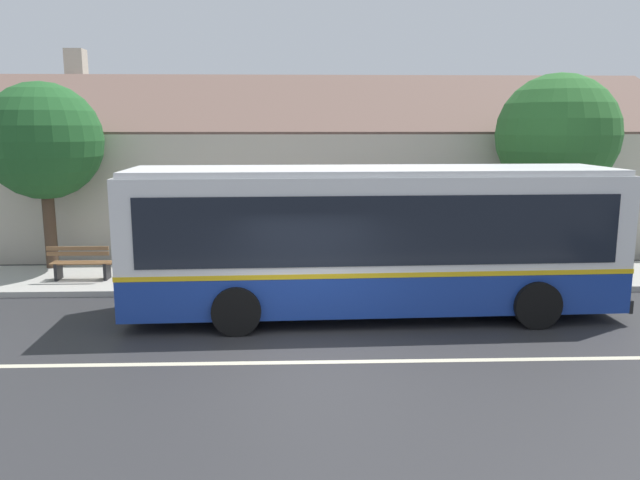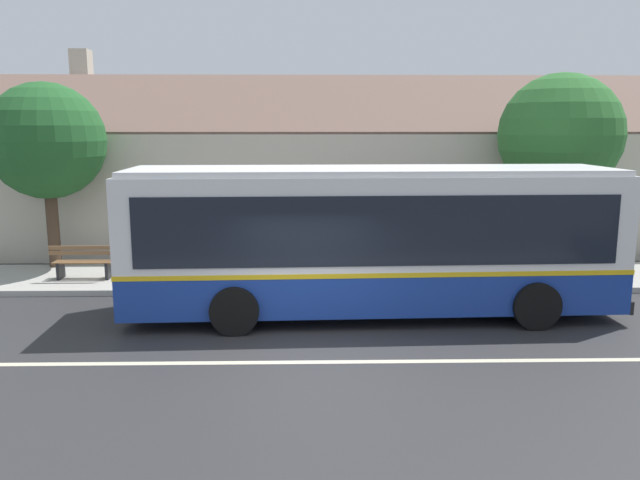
# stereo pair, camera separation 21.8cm
# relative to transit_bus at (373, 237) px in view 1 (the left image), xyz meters

# --- Properties ---
(ground_plane) EXTENTS (300.00, 300.00, 0.00)m
(ground_plane) POSITION_rel_transit_bus_xyz_m (-1.40, -2.90, -1.76)
(ground_plane) COLOR #2D2D30
(sidewalk_far) EXTENTS (60.00, 3.00, 0.15)m
(sidewalk_far) POSITION_rel_transit_bus_xyz_m (-1.40, 3.10, -1.68)
(sidewalk_far) COLOR #ADAAA3
(sidewalk_far) RESTS_ON ground
(lane_divider_stripe) EXTENTS (60.00, 0.16, 0.01)m
(lane_divider_stripe) POSITION_rel_transit_bus_xyz_m (-1.40, -2.90, -1.75)
(lane_divider_stripe) COLOR beige
(lane_divider_stripe) RESTS_ON ground
(community_building) EXTENTS (27.97, 10.73, 7.09)m
(community_building) POSITION_rel_transit_bus_xyz_m (-2.68, 10.76, 0.33)
(community_building) COLOR beige
(community_building) RESTS_ON ground
(transit_bus) EXTENTS (10.78, 3.03, 3.27)m
(transit_bus) POSITION_rel_transit_bus_xyz_m (0.00, 0.00, 0.00)
(transit_bus) COLOR navy
(transit_bus) RESTS_ON ground
(bench_by_building) EXTENTS (1.59, 0.51, 0.94)m
(bench_by_building) POSITION_rel_transit_bus_xyz_m (-7.36, 2.81, -1.19)
(bench_by_building) COLOR brown
(bench_by_building) RESTS_ON sidewalk_far
(street_tree_primary) EXTENTS (3.43, 3.43, 5.64)m
(street_tree_primary) POSITION_rel_transit_bus_xyz_m (5.72, 4.19, 2.13)
(street_tree_primary) COLOR #4C3828
(street_tree_primary) RESTS_ON ground
(street_tree_secondary) EXTENTS (3.26, 3.26, 5.38)m
(street_tree_secondary) POSITION_rel_transit_bus_xyz_m (-8.70, 4.36, 1.89)
(street_tree_secondary) COLOR #4C3828
(street_tree_secondary) RESTS_ON ground
(bus_stop_sign) EXTENTS (0.36, 0.07, 2.40)m
(bus_stop_sign) POSITION_rel_transit_bus_xyz_m (6.80, 2.09, -0.11)
(bus_stop_sign) COLOR gray
(bus_stop_sign) RESTS_ON sidewalk_far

